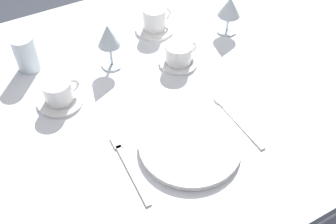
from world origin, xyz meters
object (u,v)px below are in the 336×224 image
at_px(spoon_soup, 232,115).
at_px(coffee_cup_right, 59,91).
at_px(coffee_cup_far, 155,18).
at_px(wine_glass_left, 109,38).
at_px(fork_outer, 128,166).
at_px(wine_glass_right, 230,8).
at_px(coffee_cup_left, 179,53).
at_px(drink_tumbler, 26,56).
at_px(dinner_plate, 190,145).

xyz_separation_m(spoon_soup, coffee_cup_right, (-0.40, 0.28, 0.04)).
xyz_separation_m(coffee_cup_far, wine_glass_left, (-0.20, -0.10, 0.06)).
relative_size(fork_outer, wine_glass_left, 1.50).
height_order(fork_outer, wine_glass_right, wine_glass_right).
distance_m(coffee_cup_left, wine_glass_left, 0.22).
height_order(fork_outer, coffee_cup_far, coffee_cup_far).
height_order(wine_glass_left, drink_tumbler, wine_glass_left).
bearing_deg(coffee_cup_right, wine_glass_left, 22.01).
distance_m(coffee_cup_left, wine_glass_right, 0.24).
xyz_separation_m(coffee_cup_right, wine_glass_left, (0.19, 0.08, 0.06)).
relative_size(spoon_soup, coffee_cup_left, 2.10).
distance_m(dinner_plate, coffee_cup_right, 0.40).
xyz_separation_m(fork_outer, coffee_cup_right, (-0.08, 0.30, 0.04)).
height_order(spoon_soup, coffee_cup_right, coffee_cup_right).
xyz_separation_m(fork_outer, wine_glass_left, (0.12, 0.37, 0.10)).
height_order(coffee_cup_right, drink_tumbler, drink_tumbler).
xyz_separation_m(dinner_plate, wine_glass_left, (-0.05, 0.40, 0.10)).
height_order(dinner_plate, spoon_soup, dinner_plate).
height_order(dinner_plate, drink_tumbler, drink_tumbler).
bearing_deg(coffee_cup_left, coffee_cup_far, 85.95).
relative_size(fork_outer, drink_tumbler, 1.97).
relative_size(coffee_cup_far, drink_tumbler, 0.89).
bearing_deg(coffee_cup_right, fork_outer, -75.76).
xyz_separation_m(spoon_soup, drink_tumbler, (-0.44, 0.46, 0.05)).
distance_m(fork_outer, coffee_cup_right, 0.31).
bearing_deg(dinner_plate, coffee_cup_far, 72.81).
xyz_separation_m(dinner_plate, drink_tumbler, (-0.28, 0.50, 0.04)).
relative_size(spoon_soup, drink_tumbler, 1.93).
xyz_separation_m(dinner_plate, coffee_cup_left, (0.14, 0.30, 0.03)).
bearing_deg(spoon_soup, fork_outer, -176.70).
bearing_deg(fork_outer, dinner_plate, -7.12).
bearing_deg(dinner_plate, wine_glass_right, 45.34).
relative_size(dinner_plate, drink_tumbler, 2.32).
height_order(coffee_cup_left, wine_glass_left, wine_glass_left).
distance_m(spoon_soup, coffee_cup_right, 0.49).
height_order(fork_outer, coffee_cup_left, coffee_cup_left).
relative_size(dinner_plate, coffee_cup_far, 2.62).
bearing_deg(dinner_plate, coffee_cup_left, 65.38).
bearing_deg(spoon_soup, wine_glass_left, 120.56).
bearing_deg(spoon_soup, coffee_cup_right, 145.29).
bearing_deg(drink_tumbler, dinner_plate, -60.96).
relative_size(dinner_plate, spoon_soup, 1.20).
height_order(dinner_plate, wine_glass_left, wine_glass_left).
height_order(coffee_cup_left, coffee_cup_right, coffee_cup_right).
distance_m(dinner_plate, coffee_cup_left, 0.34).
xyz_separation_m(fork_outer, wine_glass_right, (0.53, 0.35, 0.09)).
relative_size(coffee_cup_far, wine_glass_right, 0.79).
bearing_deg(coffee_cup_left, fork_outer, -137.16).
bearing_deg(fork_outer, wine_glass_right, 33.32).
xyz_separation_m(dinner_plate, coffee_cup_far, (0.15, 0.49, 0.04)).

